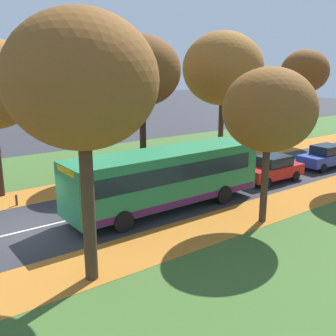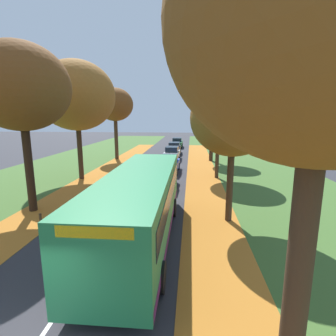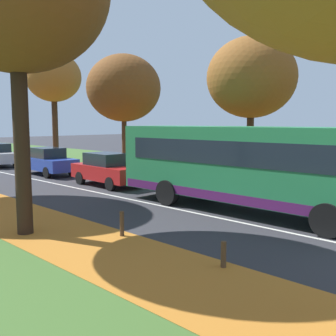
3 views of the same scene
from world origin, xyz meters
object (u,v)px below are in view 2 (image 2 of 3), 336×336
(tree_right_far, at_px, (213,104))
(car_red_lead, at_px, (163,178))
(tree_right_near, at_px, (233,118))
(car_black_fourth_in_line, at_px, (174,148))
(car_green_trailing, at_px, (177,143))
(tree_left_far, at_px, (115,105))
(bollard_fourth, at_px, (41,221))
(car_silver_third_in_line, at_px, (172,153))
(tree_left_near, at_px, (21,87))
(car_blue_following, at_px, (169,164))
(tree_right_mid, at_px, (219,116))
(tree_right_nearest, at_px, (326,24))
(bus, at_px, (140,203))
(tree_left_mid, at_px, (76,96))

(tree_right_far, relative_size, car_red_lead, 2.01)
(tree_right_near, relative_size, car_black_fourth_in_line, 1.66)
(car_red_lead, height_order, car_black_fourth_in_line, same)
(car_red_lead, distance_m, car_green_trailing, 25.26)
(tree_left_far, bearing_deg, bollard_fourth, -84.28)
(bollard_fourth, bearing_deg, tree_right_far, 64.47)
(car_silver_third_in_line, height_order, car_green_trailing, same)
(tree_left_near, distance_m, car_blue_following, 14.13)
(tree_left_far, relative_size, tree_right_near, 1.22)
(tree_right_mid, relative_size, car_green_trailing, 1.74)
(tree_left_far, bearing_deg, car_blue_following, -44.82)
(tree_right_nearest, relative_size, bus, 0.83)
(tree_left_mid, distance_m, tree_right_far, 15.30)
(tree_right_nearest, bearing_deg, car_red_lead, 105.25)
(car_blue_following, height_order, car_black_fourth_in_line, same)
(tree_left_mid, height_order, tree_right_near, tree_left_mid)
(car_black_fourth_in_line, bearing_deg, tree_right_mid, -71.96)
(car_silver_third_in_line, bearing_deg, car_red_lead, -88.87)
(bollard_fourth, bearing_deg, car_red_lead, 55.27)
(tree_right_nearest, bearing_deg, tree_left_mid, 123.53)
(bus, bearing_deg, tree_right_nearest, -56.92)
(tree_right_nearest, distance_m, car_green_trailing, 40.14)
(car_silver_third_in_line, relative_size, car_green_trailing, 1.01)
(tree_right_far, relative_size, car_silver_third_in_line, 2.01)
(tree_right_near, bearing_deg, bus, -147.16)
(tree_right_mid, height_order, car_silver_third_in_line, tree_right_mid)
(tree_left_mid, height_order, car_blue_following, tree_left_mid)
(tree_right_far, relative_size, car_green_trailing, 2.03)
(car_black_fourth_in_line, xyz_separation_m, car_green_trailing, (0.01, 7.41, 0.00))
(tree_right_far, xyz_separation_m, car_black_fourth_in_line, (-4.70, 5.36, -5.75))
(tree_right_nearest, bearing_deg, tree_right_mid, 88.83)
(tree_right_far, bearing_deg, tree_left_mid, -139.34)
(car_red_lead, bearing_deg, tree_right_mid, 41.95)
(tree_left_far, relative_size, tree_right_mid, 1.16)
(car_green_trailing, bearing_deg, car_red_lead, -89.31)
(tree_right_nearest, height_order, car_red_lead, tree_right_nearest)
(car_red_lead, bearing_deg, car_black_fourth_in_line, 91.01)
(tree_right_far, bearing_deg, car_silver_third_in_line, 178.32)
(tree_left_far, height_order, car_red_lead, tree_left_far)
(tree_left_mid, xyz_separation_m, tree_right_nearest, (11.11, -16.76, -0.29))
(car_red_lead, xyz_separation_m, car_silver_third_in_line, (-0.25, 12.62, 0.00))
(tree_left_mid, xyz_separation_m, bus, (7.18, -10.73, -5.12))
(bus, bearing_deg, tree_right_mid, 70.34)
(car_silver_third_in_line, bearing_deg, bollard_fourth, -103.59)
(bollard_fourth, bearing_deg, tree_right_mid, 50.06)
(car_red_lead, distance_m, car_blue_following, 5.77)
(tree_left_mid, height_order, tree_right_mid, tree_left_mid)
(tree_right_far, distance_m, car_green_trailing, 14.78)
(bus, height_order, car_red_lead, bus)
(bus, bearing_deg, tree_left_near, 155.50)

